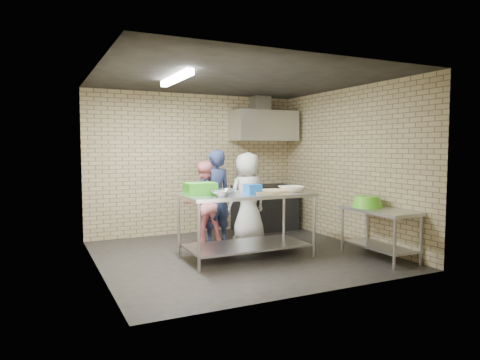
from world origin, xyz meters
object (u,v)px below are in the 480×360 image
stove (265,208)px  bottle_green (278,131)px  green_basin (367,201)px  woman_white (248,197)px  man_navy (215,197)px  blue_tub (253,189)px  side_counter (379,234)px  bottle_red (261,130)px  woman_pink (203,203)px  green_crate (200,189)px  prep_table (247,225)px

stove → bottle_green: bottle_green is taller
green_basin → woman_white: size_ratio=0.29×
green_basin → man_navy: size_ratio=0.28×
bottle_green → blue_tub: bearing=-128.5°
side_counter → man_navy: 2.75m
bottle_green → woman_white: 2.02m
bottle_red → woman_pink: 2.32m
side_counter → stove: size_ratio=1.00×
stove → green_basin: 2.57m
green_crate → green_basin: size_ratio=0.95×
bottle_red → bottle_green: (0.40, 0.00, -0.01)m
side_counter → stove: (-0.45, 2.75, 0.08)m
blue_tub → bottle_green: 2.92m
side_counter → bottle_red: bearing=97.6°
green_crate → woman_white: size_ratio=0.28×
green_basin → woman_pink: (-2.03, 1.78, -0.12)m
prep_table → bottle_red: (1.37, 2.06, 1.54)m
green_crate → bottle_red: 3.00m
stove → bottle_green: (0.45, 0.24, 1.57)m
side_counter → green_basin: 0.52m
side_counter → woman_pink: (-2.05, 2.03, 0.34)m
bottle_red → man_navy: bottle_red is taller
stove → green_basin: (0.43, -2.50, 0.38)m
stove → blue_tub: size_ratio=5.52×
woman_white → green_basin: bearing=116.9°
green_crate → woman_pink: woman_pink is taller
side_counter → blue_tub: 2.02m
prep_table → green_crate: bearing=170.3°
stove → man_navy: (-1.39, -0.76, 0.36)m
prep_table → side_counter: 2.00m
green_basin → woman_white: bearing=125.2°
green_crate → woman_white: (1.24, 0.92, -0.28)m
green_crate → blue_tub: size_ratio=2.00×
blue_tub → man_navy: bearing=96.2°
stove → man_navy: man_navy is taller
man_navy → side_counter: bearing=126.1°
side_counter → blue_tub: blue_tub is taller
man_navy → green_crate: bearing=49.7°
side_counter → bottle_green: bearing=90.0°
blue_tub → green_basin: blue_tub is taller
side_counter → bottle_green: 3.41m
green_basin → woman_pink: size_ratio=0.32×
stove → woman_white: woman_white is taller
prep_table → woman_white: woman_white is taller
green_basin → man_navy: (-1.82, 1.74, -0.02)m
prep_table → woman_pink: woman_pink is taller
green_crate → bottle_green: (2.47, 1.94, 0.95)m
green_basin → side_counter: bearing=-85.4°
man_navy → prep_table: bearing=87.4°
bottle_green → man_navy: 2.42m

